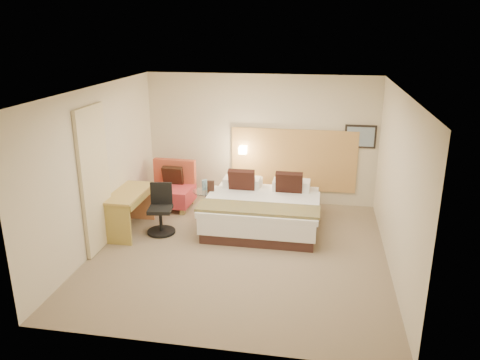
% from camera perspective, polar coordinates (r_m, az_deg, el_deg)
% --- Properties ---
extents(floor, '(4.80, 5.00, 0.02)m').
position_cam_1_polar(floor, '(7.95, -0.01, -8.81)').
color(floor, '#7C6A53').
rests_on(floor, ground).
extents(ceiling, '(4.80, 5.00, 0.02)m').
position_cam_1_polar(ceiling, '(7.13, -0.01, 11.03)').
color(ceiling, white).
rests_on(ceiling, floor).
extents(wall_back, '(4.80, 0.02, 2.70)m').
position_cam_1_polar(wall_back, '(9.82, 2.53, 4.96)').
color(wall_back, beige).
rests_on(wall_back, floor).
extents(wall_front, '(4.80, 0.02, 2.70)m').
position_cam_1_polar(wall_front, '(5.15, -4.87, -7.83)').
color(wall_front, beige).
rests_on(wall_front, floor).
extents(wall_left, '(0.02, 5.00, 2.70)m').
position_cam_1_polar(wall_left, '(8.18, -16.89, 1.43)').
color(wall_left, beige).
rests_on(wall_left, floor).
extents(wall_right, '(0.02, 5.00, 2.70)m').
position_cam_1_polar(wall_right, '(7.42, 18.64, -0.43)').
color(wall_right, beige).
rests_on(wall_right, floor).
extents(headboard_panel, '(2.60, 0.04, 1.30)m').
position_cam_1_polar(headboard_panel, '(9.82, 6.52, 2.44)').
color(headboard_panel, tan).
rests_on(headboard_panel, wall_back).
extents(art_frame, '(0.62, 0.03, 0.47)m').
position_cam_1_polar(art_frame, '(9.72, 14.46, 5.15)').
color(art_frame, black).
rests_on(art_frame, wall_back).
extents(art_canvas, '(0.54, 0.01, 0.39)m').
position_cam_1_polar(art_canvas, '(9.70, 14.47, 5.13)').
color(art_canvas, '#7890A5').
rests_on(art_canvas, wall_back).
extents(lamp_arm, '(0.02, 0.12, 0.02)m').
position_cam_1_polar(lamp_arm, '(9.83, 0.42, 3.79)').
color(lamp_arm, silver).
rests_on(lamp_arm, wall_back).
extents(lamp_shade, '(0.15, 0.15, 0.15)m').
position_cam_1_polar(lamp_shade, '(9.78, 0.36, 3.70)').
color(lamp_shade, '#FFEDC6').
rests_on(lamp_shade, wall_back).
extents(curtain, '(0.06, 0.90, 2.42)m').
position_cam_1_polar(curtain, '(7.98, -17.27, 0.00)').
color(curtain, beige).
rests_on(curtain, wall_left).
extents(bottle_a, '(0.07, 0.07, 0.20)m').
position_cam_1_polar(bottle_a, '(9.09, -4.48, -0.63)').
color(bottle_a, '#82B0CA').
rests_on(bottle_a, side_table).
extents(bottle_b, '(0.07, 0.07, 0.20)m').
position_cam_1_polar(bottle_b, '(9.12, -4.22, -0.57)').
color(bottle_b, '#9AD6EE').
rests_on(bottle_b, side_table).
extents(menu_folder, '(0.14, 0.07, 0.23)m').
position_cam_1_polar(menu_folder, '(8.98, -3.58, -0.79)').
color(menu_folder, black).
rests_on(menu_folder, side_table).
extents(bed, '(2.13, 2.03, 1.02)m').
position_cam_1_polar(bed, '(8.82, 2.81, -3.56)').
color(bed, '#3A211D').
rests_on(bed, floor).
extents(lounge_chair, '(0.92, 0.81, 0.95)m').
position_cam_1_polar(lounge_chair, '(9.84, -8.36, -1.10)').
color(lounge_chair, '#A1864C').
rests_on(lounge_chair, floor).
extents(side_table, '(0.58, 0.58, 0.57)m').
position_cam_1_polar(side_table, '(9.17, -4.13, -2.81)').
color(side_table, silver).
rests_on(side_table, floor).
extents(desk, '(0.57, 1.23, 0.77)m').
position_cam_1_polar(desk, '(8.71, -13.28, -2.42)').
color(desk, tan).
rests_on(desk, floor).
extents(desk_chair, '(0.58, 0.58, 0.90)m').
position_cam_1_polar(desk_chair, '(8.64, -9.62, -3.99)').
color(desk_chair, black).
rests_on(desk_chair, floor).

